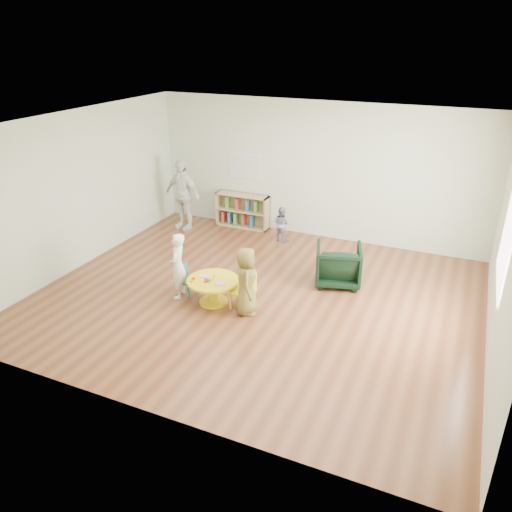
{
  "coord_description": "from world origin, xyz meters",
  "views": [
    {
      "loc": [
        2.91,
        -6.62,
        4.04
      ],
      "look_at": [
        0.12,
        -0.3,
        0.89
      ],
      "focal_mm": 35.0,
      "sensor_mm": 36.0,
      "label": 1
    }
  ],
  "objects_px": {
    "kid_chair_right": "(245,290)",
    "activity_table": "(213,287)",
    "armchair": "(338,265)",
    "adult_caretaker": "(182,195)",
    "child_left": "(178,266)",
    "bookshelf": "(242,211)",
    "toddler": "(281,224)",
    "kid_chair_left": "(186,279)",
    "child_right": "(246,281)"
  },
  "relations": [
    {
      "from": "bookshelf",
      "to": "child_right",
      "type": "height_order",
      "value": "child_right"
    },
    {
      "from": "toddler",
      "to": "armchair",
      "type": "bearing_deg",
      "value": 150.54
    },
    {
      "from": "toddler",
      "to": "adult_caretaker",
      "type": "bearing_deg",
      "value": 17.58
    },
    {
      "from": "bookshelf",
      "to": "armchair",
      "type": "bearing_deg",
      "value": -34.38
    },
    {
      "from": "child_left",
      "to": "child_right",
      "type": "xyz_separation_m",
      "value": [
        1.23,
        -0.02,
        -0.01
      ]
    },
    {
      "from": "kid_chair_left",
      "to": "child_left",
      "type": "bearing_deg",
      "value": -10.33
    },
    {
      "from": "kid_chair_left",
      "to": "toddler",
      "type": "xyz_separation_m",
      "value": [
        0.61,
        2.79,
        0.1
      ]
    },
    {
      "from": "activity_table",
      "to": "child_left",
      "type": "bearing_deg",
      "value": -176.7
    },
    {
      "from": "kid_chair_right",
      "to": "activity_table",
      "type": "bearing_deg",
      "value": 105.61
    },
    {
      "from": "toddler",
      "to": "adult_caretaker",
      "type": "distance_m",
      "value": 2.27
    },
    {
      "from": "child_right",
      "to": "kid_chair_left",
      "type": "bearing_deg",
      "value": 57.51
    },
    {
      "from": "kid_chair_left",
      "to": "bookshelf",
      "type": "xyz_separation_m",
      "value": [
        -0.48,
        3.21,
        0.1
      ]
    },
    {
      "from": "kid_chair_right",
      "to": "bookshelf",
      "type": "distance_m",
      "value": 3.66
    },
    {
      "from": "activity_table",
      "to": "adult_caretaker",
      "type": "xyz_separation_m",
      "value": [
        -2.18,
        2.68,
        0.48
      ]
    },
    {
      "from": "activity_table",
      "to": "kid_chair_right",
      "type": "distance_m",
      "value": 0.55
    },
    {
      "from": "armchair",
      "to": "child_left",
      "type": "relative_size",
      "value": 0.7
    },
    {
      "from": "activity_table",
      "to": "toddler",
      "type": "bearing_deg",
      "value": 89.13
    },
    {
      "from": "kid_chair_right",
      "to": "child_right",
      "type": "relative_size",
      "value": 0.57
    },
    {
      "from": "child_left",
      "to": "toddler",
      "type": "relative_size",
      "value": 1.51
    },
    {
      "from": "activity_table",
      "to": "toddler",
      "type": "relative_size",
      "value": 1.13
    },
    {
      "from": "child_right",
      "to": "adult_caretaker",
      "type": "distance_m",
      "value": 3.91
    },
    {
      "from": "child_left",
      "to": "child_right",
      "type": "bearing_deg",
      "value": 73.62
    },
    {
      "from": "bookshelf",
      "to": "toddler",
      "type": "xyz_separation_m",
      "value": [
        1.09,
        -0.42,
        0.0
      ]
    },
    {
      "from": "child_right",
      "to": "toddler",
      "type": "bearing_deg",
      "value": -13.81
    },
    {
      "from": "kid_chair_left",
      "to": "child_right",
      "type": "bearing_deg",
      "value": 91.47
    },
    {
      "from": "kid_chair_right",
      "to": "bookshelf",
      "type": "height_order",
      "value": "bookshelf"
    },
    {
      "from": "kid_chair_left",
      "to": "adult_caretaker",
      "type": "height_order",
      "value": "adult_caretaker"
    },
    {
      "from": "kid_chair_left",
      "to": "toddler",
      "type": "relative_size",
      "value": 0.67
    },
    {
      "from": "kid_chair_right",
      "to": "adult_caretaker",
      "type": "bearing_deg",
      "value": 59.21
    },
    {
      "from": "kid_chair_right",
      "to": "child_left",
      "type": "relative_size",
      "value": 0.56
    },
    {
      "from": "toddler",
      "to": "adult_caretaker",
      "type": "xyz_separation_m",
      "value": [
        -2.22,
        -0.21,
        0.4
      ]
    },
    {
      "from": "kid_chair_right",
      "to": "toddler",
      "type": "relative_size",
      "value": 0.85
    },
    {
      "from": "armchair",
      "to": "child_right",
      "type": "xyz_separation_m",
      "value": [
        -1.03,
        -1.53,
        0.19
      ]
    },
    {
      "from": "kid_chair_left",
      "to": "kid_chair_right",
      "type": "distance_m",
      "value": 1.12
    },
    {
      "from": "kid_chair_right",
      "to": "child_right",
      "type": "bearing_deg",
      "value": -126.13
    },
    {
      "from": "kid_chair_right",
      "to": "child_right",
      "type": "height_order",
      "value": "child_right"
    },
    {
      "from": "child_left",
      "to": "adult_caretaker",
      "type": "distance_m",
      "value": 3.14
    },
    {
      "from": "bookshelf",
      "to": "child_right",
      "type": "bearing_deg",
      "value": -63.77
    },
    {
      "from": "child_left",
      "to": "toddler",
      "type": "distance_m",
      "value": 3.0
    },
    {
      "from": "activity_table",
      "to": "kid_chair_right",
      "type": "height_order",
      "value": "kid_chair_right"
    },
    {
      "from": "kid_chair_right",
      "to": "adult_caretaker",
      "type": "height_order",
      "value": "adult_caretaker"
    },
    {
      "from": "bookshelf",
      "to": "toddler",
      "type": "distance_m",
      "value": 1.17
    },
    {
      "from": "child_right",
      "to": "child_left",
      "type": "bearing_deg",
      "value": 64.13
    },
    {
      "from": "activity_table",
      "to": "kid_chair_left",
      "type": "xyz_separation_m",
      "value": [
        -0.56,
        0.1,
        -0.02
      ]
    },
    {
      "from": "kid_chair_left",
      "to": "toddler",
      "type": "bearing_deg",
      "value": 176.88
    },
    {
      "from": "bookshelf",
      "to": "adult_caretaker",
      "type": "xyz_separation_m",
      "value": [
        -1.13,
        -0.64,
        0.41
      ]
    },
    {
      "from": "activity_table",
      "to": "bookshelf",
      "type": "distance_m",
      "value": 3.48
    },
    {
      "from": "armchair",
      "to": "adult_caretaker",
      "type": "relative_size",
      "value": 0.5
    },
    {
      "from": "adult_caretaker",
      "to": "armchair",
      "type": "bearing_deg",
      "value": -7.42
    },
    {
      "from": "armchair",
      "to": "toddler",
      "type": "relative_size",
      "value": 1.05
    }
  ]
}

